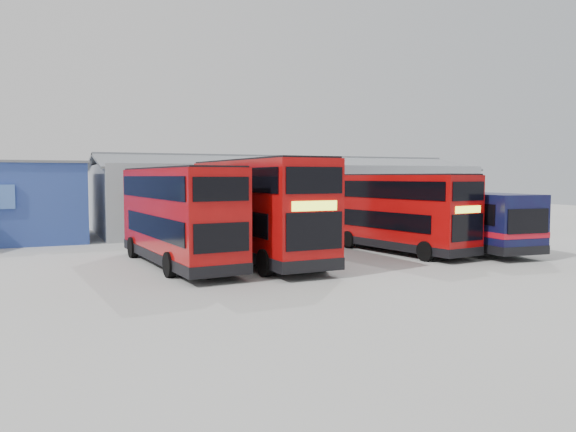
{
  "coord_description": "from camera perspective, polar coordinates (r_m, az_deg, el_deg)",
  "views": [
    {
      "loc": [
        -10.9,
        -22.12,
        4.17
      ],
      "look_at": [
        1.09,
        4.56,
        2.1
      ],
      "focal_mm": 35.0,
      "sensor_mm": 36.0,
      "label": 1
    }
  ],
  "objects": [
    {
      "name": "maintenance_shed",
      "position": [
        46.2,
        -0.03,
        2.1
      ],
      "size": [
        30.5,
        12.0,
        5.89
      ],
      "color": "#979DA4",
      "rests_on": "ground"
    },
    {
      "name": "ground_plane",
      "position": [
        25.01,
        2.01,
        -5.55
      ],
      "size": [
        120.0,
        120.0,
        0.0
      ],
      "primitive_type": "plane",
      "color": "#A6A6A1",
      "rests_on": "ground"
    },
    {
      "name": "single_decker_blue",
      "position": [
        33.96,
        16.33,
        -0.41
      ],
      "size": [
        3.81,
        12.26,
        3.27
      ],
      "rotation": [
        0.0,
        0.0,
        3.05
      ],
      "color": "#0C1235",
      "rests_on": "ground"
    },
    {
      "name": "double_decker_centre",
      "position": [
        27.42,
        -3.2,
        0.51
      ],
      "size": [
        3.3,
        11.88,
        4.98
      ],
      "rotation": [
        0.0,
        0.0,
        0.03
      ],
      "color": "#A20909",
      "rests_on": "ground"
    },
    {
      "name": "double_decker_right",
      "position": [
        31.52,
        10.74,
        0.29
      ],
      "size": [
        3.82,
        10.39,
        4.3
      ],
      "rotation": [
        0.0,
        0.0,
        0.14
      ],
      "color": "#A20909",
      "rests_on": "ground"
    },
    {
      "name": "double_decker_left",
      "position": [
        26.45,
        -11.13,
        -0.12
      ],
      "size": [
        3.44,
        11.01,
        4.58
      ],
      "rotation": [
        0.0,
        0.0,
        3.22
      ],
      "color": "#A20909",
      "rests_on": "ground"
    }
  ]
}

